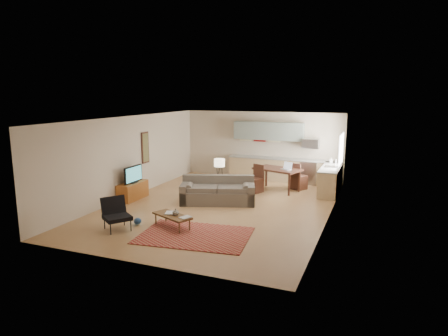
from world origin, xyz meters
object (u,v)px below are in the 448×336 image
at_px(sofa, 218,190).
at_px(dining_table, 277,179).
at_px(console_table, 219,186).
at_px(armchair, 117,214).
at_px(tv_credenza, 133,191).
at_px(coffee_table, 172,221).

height_order(sofa, dining_table, sofa).
bearing_deg(console_table, armchair, -82.47).
xyz_separation_m(sofa, tv_credenza, (-2.79, -0.56, -0.14)).
distance_m(coffee_table, armchair, 1.41).
distance_m(sofa, dining_table, 2.67).
xyz_separation_m(sofa, console_table, (-0.23, 0.71, -0.05)).
distance_m(tv_credenza, dining_table, 5.03).
relative_size(tv_credenza, console_table, 1.64).
bearing_deg(tv_credenza, sofa, 11.44).
distance_m(armchair, console_table, 4.13).
distance_m(sofa, tv_credenza, 2.85).
relative_size(armchair, dining_table, 0.52).
relative_size(coffee_table, dining_table, 0.72).
distance_m(armchair, dining_table, 6.21).
xyz_separation_m(armchair, dining_table, (2.76, 5.56, -0.01)).
height_order(console_table, dining_table, dining_table).
height_order(coffee_table, console_table, console_table).
xyz_separation_m(coffee_table, dining_table, (1.55, 4.89, 0.23)).
bearing_deg(tv_credenza, coffee_table, -37.95).
relative_size(console_table, dining_table, 0.46).
distance_m(console_table, dining_table, 2.24).
bearing_deg(console_table, dining_table, 69.90).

